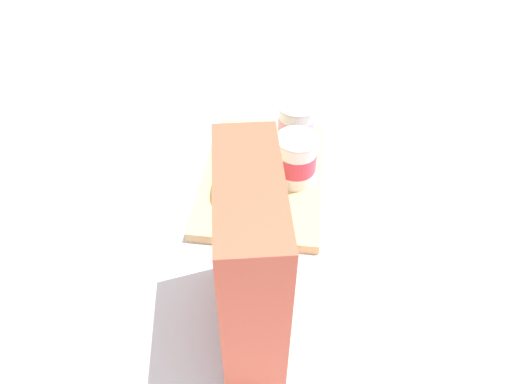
{
  "coord_description": "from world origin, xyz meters",
  "views": [
    {
      "loc": [
        0.65,
        0.07,
        0.59
      ],
      "look_at": [
        0.1,
        0.0,
        0.07
      ],
      "focal_mm": 33.55,
      "sensor_mm": 36.0,
      "label": 1
    }
  ],
  "objects_px": {
    "cereal_box": "(250,262)",
    "yogurt_cup_front": "(296,127)",
    "banana_bunch": "(243,169)",
    "cutting_board": "(263,177)",
    "yogurt_cup_back": "(296,160)"
  },
  "relations": [
    {
      "from": "cereal_box",
      "to": "yogurt_cup_front",
      "type": "distance_m",
      "value": 0.38
    },
    {
      "from": "banana_bunch",
      "to": "cutting_board",
      "type": "bearing_deg",
      "value": 111.09
    },
    {
      "from": "yogurt_cup_back",
      "to": "cereal_box",
      "type": "bearing_deg",
      "value": -8.35
    },
    {
      "from": "yogurt_cup_front",
      "to": "yogurt_cup_back",
      "type": "distance_m",
      "value": 0.09
    },
    {
      "from": "yogurt_cup_back",
      "to": "banana_bunch",
      "type": "bearing_deg",
      "value": -86.98
    },
    {
      "from": "cereal_box",
      "to": "banana_bunch",
      "type": "distance_m",
      "value": 0.3
    },
    {
      "from": "yogurt_cup_front",
      "to": "banana_bunch",
      "type": "distance_m",
      "value": 0.13
    },
    {
      "from": "cutting_board",
      "to": "yogurt_cup_back",
      "type": "distance_m",
      "value": 0.08
    },
    {
      "from": "cutting_board",
      "to": "banana_bunch",
      "type": "xyz_separation_m",
      "value": [
        0.01,
        -0.03,
        0.03
      ]
    },
    {
      "from": "yogurt_cup_back",
      "to": "banana_bunch",
      "type": "distance_m",
      "value": 0.1
    },
    {
      "from": "cereal_box",
      "to": "yogurt_cup_back",
      "type": "xyz_separation_m",
      "value": [
        -0.28,
        0.04,
        -0.07
      ]
    },
    {
      "from": "cereal_box",
      "to": "yogurt_cup_front",
      "type": "relative_size",
      "value": 2.8
    },
    {
      "from": "cutting_board",
      "to": "yogurt_cup_back",
      "type": "bearing_deg",
      "value": 81.64
    },
    {
      "from": "cutting_board",
      "to": "banana_bunch",
      "type": "height_order",
      "value": "banana_bunch"
    },
    {
      "from": "cereal_box",
      "to": "yogurt_cup_back",
      "type": "relative_size",
      "value": 2.95
    }
  ]
}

